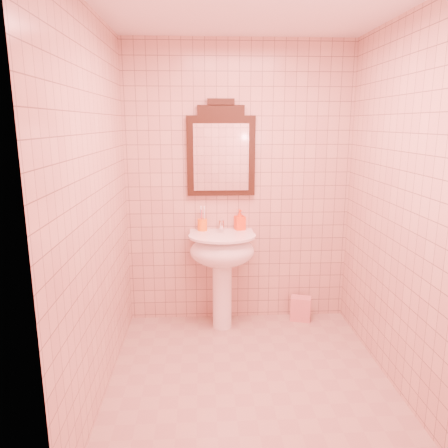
{
  "coord_description": "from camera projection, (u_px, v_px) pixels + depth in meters",
  "views": [
    {
      "loc": [
        -0.32,
        -2.76,
        1.8
      ],
      "look_at": [
        -0.16,
        0.55,
        1.03
      ],
      "focal_mm": 35.0,
      "sensor_mm": 36.0,
      "label": 1
    }
  ],
  "objects": [
    {
      "name": "back_wall",
      "position": [
        239.0,
        186.0,
        3.9
      ],
      "size": [
        2.0,
        0.02,
        2.5
      ],
      "primitive_type": "cube",
      "color": "#D2A593",
      "rests_on": "floor"
    },
    {
      "name": "pedestal_sink",
      "position": [
        222.0,
        257.0,
        3.8
      ],
      "size": [
        0.58,
        0.58,
        0.86
      ],
      "color": "white",
      "rests_on": "floor"
    },
    {
      "name": "faucet",
      "position": [
        221.0,
        225.0,
        3.87
      ],
      "size": [
        0.04,
        0.16,
        0.11
      ],
      "color": "white",
      "rests_on": "pedestal_sink"
    },
    {
      "name": "floor",
      "position": [
        250.0,
        382.0,
        3.11
      ],
      "size": [
        2.2,
        2.2,
        0.0
      ],
      "primitive_type": "plane",
      "color": "tan",
      "rests_on": "ground"
    },
    {
      "name": "towel",
      "position": [
        301.0,
        308.0,
        4.07
      ],
      "size": [
        0.21,
        0.17,
        0.22
      ],
      "primitive_type": "cube",
      "rotation": [
        0.0,
        0.0,
        -0.28
      ],
      "color": "#DB8281",
      "rests_on": "floor"
    },
    {
      "name": "toothbrush_cup",
      "position": [
        202.0,
        225.0,
        3.88
      ],
      "size": [
        0.08,
        0.08,
        0.2
      ],
      "rotation": [
        0.0,
        0.0,
        -0.18
      ],
      "color": "orange",
      "rests_on": "pedestal_sink"
    },
    {
      "name": "mirror",
      "position": [
        221.0,
        152.0,
        3.79
      ],
      "size": [
        0.59,
        0.06,
        0.83
      ],
      "color": "black",
      "rests_on": "back_wall"
    },
    {
      "name": "soap_dispenser",
      "position": [
        240.0,
        220.0,
        3.9
      ],
      "size": [
        0.1,
        0.11,
        0.19
      ],
      "primitive_type": "imported",
      "rotation": [
        0.0,
        0.0,
        0.28
      ],
      "color": "#FA4215",
      "rests_on": "pedestal_sink"
    }
  ]
}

